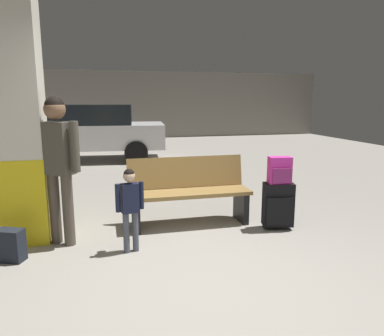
{
  "coord_description": "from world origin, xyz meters",
  "views": [
    {
      "loc": [
        -0.88,
        -2.83,
        1.66
      ],
      "look_at": [
        0.17,
        1.3,
        0.85
      ],
      "focal_mm": 34.11,
      "sensor_mm": 36.0,
      "label": 1
    }
  ],
  "objects_px": {
    "structural_pillar": "(16,107)",
    "backpack_dark_floor": "(10,245)",
    "backpack_bright": "(280,170)",
    "bench": "(189,191)",
    "suitcase": "(278,205)",
    "child": "(130,201)",
    "adult": "(58,155)",
    "parked_car_far": "(89,131)"
  },
  "relations": [
    {
      "from": "structural_pillar",
      "to": "backpack_bright",
      "type": "height_order",
      "value": "structural_pillar"
    },
    {
      "from": "backpack_bright",
      "to": "backpack_dark_floor",
      "type": "xyz_separation_m",
      "value": [
        -3.14,
        -0.19,
        -0.6
      ]
    },
    {
      "from": "suitcase",
      "to": "adult",
      "type": "bearing_deg",
      "value": 176.58
    },
    {
      "from": "backpack_bright",
      "to": "adult",
      "type": "bearing_deg",
      "value": 176.57
    },
    {
      "from": "child",
      "to": "backpack_bright",
      "type": "bearing_deg",
      "value": 7.9
    },
    {
      "from": "structural_pillar",
      "to": "parked_car_far",
      "type": "xyz_separation_m",
      "value": [
        0.62,
        5.75,
        -0.76
      ]
    },
    {
      "from": "backpack_bright",
      "to": "child",
      "type": "xyz_separation_m",
      "value": [
        -1.91,
        -0.26,
        -0.2
      ]
    },
    {
      "from": "suitcase",
      "to": "bench",
      "type": "bearing_deg",
      "value": 155.24
    },
    {
      "from": "bench",
      "to": "child",
      "type": "relative_size",
      "value": 1.72
    },
    {
      "from": "backpack_bright",
      "to": "adult",
      "type": "distance_m",
      "value": 2.67
    },
    {
      "from": "child",
      "to": "backpack_dark_floor",
      "type": "bearing_deg",
      "value": 176.32
    },
    {
      "from": "suitcase",
      "to": "adult",
      "type": "xyz_separation_m",
      "value": [
        -2.65,
        0.16,
        0.72
      ]
    },
    {
      "from": "bench",
      "to": "parked_car_far",
      "type": "height_order",
      "value": "parked_car_far"
    },
    {
      "from": "bench",
      "to": "suitcase",
      "type": "height_order",
      "value": "bench"
    },
    {
      "from": "structural_pillar",
      "to": "child",
      "type": "distance_m",
      "value": 1.69
    },
    {
      "from": "suitcase",
      "to": "backpack_bright",
      "type": "height_order",
      "value": "backpack_bright"
    },
    {
      "from": "suitcase",
      "to": "backpack_bright",
      "type": "distance_m",
      "value": 0.45
    },
    {
      "from": "suitcase",
      "to": "parked_car_far",
      "type": "bearing_deg",
      "value": 111.76
    },
    {
      "from": "child",
      "to": "parked_car_far",
      "type": "distance_m",
      "value": 6.47
    },
    {
      "from": "backpack_dark_floor",
      "to": "parked_car_far",
      "type": "distance_m",
      "value": 6.43
    },
    {
      "from": "backpack_bright",
      "to": "child",
      "type": "distance_m",
      "value": 1.93
    },
    {
      "from": "adult",
      "to": "parked_car_far",
      "type": "distance_m",
      "value": 6.03
    },
    {
      "from": "bench",
      "to": "child",
      "type": "xyz_separation_m",
      "value": [
        -0.84,
        -0.76,
        0.13
      ]
    },
    {
      "from": "child",
      "to": "adult",
      "type": "distance_m",
      "value": 0.98
    },
    {
      "from": "backpack_bright",
      "to": "backpack_dark_floor",
      "type": "distance_m",
      "value": 3.2
    },
    {
      "from": "suitcase",
      "to": "backpack_bright",
      "type": "relative_size",
      "value": 1.78
    },
    {
      "from": "structural_pillar",
      "to": "backpack_dark_floor",
      "type": "distance_m",
      "value": 1.53
    },
    {
      "from": "backpack_bright",
      "to": "parked_car_far",
      "type": "height_order",
      "value": "parked_car_far"
    },
    {
      "from": "structural_pillar",
      "to": "backpack_dark_floor",
      "type": "bearing_deg",
      "value": -94.85
    },
    {
      "from": "suitcase",
      "to": "backpack_bright",
      "type": "xyz_separation_m",
      "value": [
        0.0,
        -0.0,
        0.45
      ]
    },
    {
      "from": "child",
      "to": "adult",
      "type": "xyz_separation_m",
      "value": [
        -0.74,
        0.42,
        0.47
      ]
    },
    {
      "from": "bench",
      "to": "suitcase",
      "type": "bearing_deg",
      "value": -24.76
    },
    {
      "from": "backpack_bright",
      "to": "backpack_dark_floor",
      "type": "relative_size",
      "value": 1.0
    },
    {
      "from": "structural_pillar",
      "to": "suitcase",
      "type": "height_order",
      "value": "structural_pillar"
    },
    {
      "from": "backpack_bright",
      "to": "backpack_dark_floor",
      "type": "bearing_deg",
      "value": -176.62
    },
    {
      "from": "backpack_dark_floor",
      "to": "backpack_bright",
      "type": "bearing_deg",
      "value": 3.38
    },
    {
      "from": "backpack_dark_floor",
      "to": "parked_car_far",
      "type": "relative_size",
      "value": 0.08
    },
    {
      "from": "bench",
      "to": "backpack_bright",
      "type": "bearing_deg",
      "value": -24.78
    },
    {
      "from": "parked_car_far",
      "to": "bench",
      "type": "bearing_deg",
      "value": -76.15
    },
    {
      "from": "adult",
      "to": "backpack_dark_floor",
      "type": "relative_size",
      "value": 4.97
    },
    {
      "from": "bench",
      "to": "backpack_bright",
      "type": "xyz_separation_m",
      "value": [
        1.06,
        -0.49,
        0.33
      ]
    },
    {
      "from": "structural_pillar",
      "to": "backpack_dark_floor",
      "type": "xyz_separation_m",
      "value": [
        -0.05,
        -0.61,
        -1.4
      ]
    }
  ]
}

